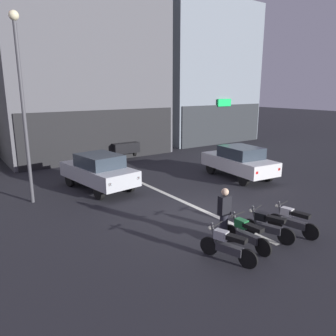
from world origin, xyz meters
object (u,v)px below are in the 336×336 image
object	(u,v)px
car_black_down_street	(114,142)
motorcycle_silver_row_leftmost	(227,245)
car_silver_crossing_near	(99,170)
motorcycle_white_row_right_mid	(292,220)
motorcycle_black_row_centre	(267,225)
street_lamp	(22,92)
person_by_motorcycles	(224,215)
car_white_parked_kerbside	(239,161)
motorcycle_green_row_left_mid	(246,233)

from	to	relation	value
car_black_down_street	motorcycle_silver_row_leftmost	world-z (taller)	car_black_down_street
car_silver_crossing_near	motorcycle_white_row_right_mid	bearing A→B (deg)	-68.91
motorcycle_black_row_centre	motorcycle_white_row_right_mid	bearing A→B (deg)	-12.17
car_black_down_street	street_lamp	world-z (taller)	street_lamp
motorcycle_silver_row_leftmost	street_lamp	bearing A→B (deg)	111.66
street_lamp	person_by_motorcycles	size ratio (longest dim) A/B	4.31
car_white_parked_kerbside	street_lamp	xyz separation A→B (m)	(-9.62, 2.16, 3.46)
car_white_parked_kerbside	motorcycle_black_row_centre	bearing A→B (deg)	-130.09
car_white_parked_kerbside	person_by_motorcycles	xyz separation A→B (m)	(-5.76, -4.79, -0.03)
car_white_parked_kerbside	motorcycle_white_row_right_mid	world-z (taller)	car_white_parked_kerbside
street_lamp	motorcycle_black_row_centre	distance (m)	9.92
car_white_parked_kerbside	car_black_down_street	world-z (taller)	same
street_lamp	motorcycle_silver_row_leftmost	distance (m)	9.30
motorcycle_white_row_right_mid	car_black_down_street	bearing A→B (deg)	86.06
car_black_down_street	motorcycle_black_row_centre	size ratio (longest dim) A/B	2.55
car_silver_crossing_near	street_lamp	world-z (taller)	street_lamp
car_black_down_street	person_by_motorcycles	bearing A→B (deg)	-102.72
car_white_parked_kerbside	motorcycle_green_row_left_mid	world-z (taller)	car_white_parked_kerbside
car_white_parked_kerbside	person_by_motorcycles	world-z (taller)	person_by_motorcycles
car_white_parked_kerbside	person_by_motorcycles	bearing A→B (deg)	-140.26
car_silver_crossing_near	car_black_down_street	world-z (taller)	same
street_lamp	motorcycle_green_row_left_mid	xyz separation A→B (m)	(4.08, -7.65, -3.89)
car_silver_crossing_near	motorcycle_green_row_left_mid	xyz separation A→B (m)	(1.15, -7.74, -0.43)
motorcycle_silver_row_leftmost	motorcycle_black_row_centre	bearing A→B (deg)	6.93
motorcycle_black_row_centre	car_silver_crossing_near	bearing A→B (deg)	105.21
street_lamp	car_black_down_street	bearing A→B (deg)	44.94
motorcycle_silver_row_leftmost	motorcycle_white_row_right_mid	bearing A→B (deg)	0.51
car_silver_crossing_near	motorcycle_white_row_right_mid	world-z (taller)	car_silver_crossing_near
car_silver_crossing_near	motorcycle_silver_row_leftmost	distance (m)	7.96
car_black_down_street	motorcycle_black_row_centre	world-z (taller)	car_black_down_street
street_lamp	motorcycle_green_row_left_mid	world-z (taller)	street_lamp
car_white_parked_kerbside	motorcycle_white_row_right_mid	bearing A→B (deg)	-122.70
motorcycle_green_row_left_mid	car_black_down_street	bearing A→B (deg)	78.69
street_lamp	motorcycle_green_row_left_mid	distance (m)	9.50
motorcycle_silver_row_leftmost	person_by_motorcycles	size ratio (longest dim) A/B	0.97
motorcycle_white_row_right_mid	car_silver_crossing_near	bearing A→B (deg)	111.09
motorcycle_silver_row_leftmost	motorcycle_black_row_centre	size ratio (longest dim) A/B	1.00
car_black_down_street	motorcycle_green_row_left_mid	bearing A→B (deg)	-101.31
car_black_down_street	motorcycle_white_row_right_mid	bearing A→B (deg)	-93.94
street_lamp	motorcycle_silver_row_leftmost	xyz separation A→B (m)	(3.12, -7.85, -3.89)
car_silver_crossing_near	car_white_parked_kerbside	world-z (taller)	same
car_silver_crossing_near	street_lamp	xyz separation A→B (m)	(-2.93, -0.09, 3.46)
motorcycle_silver_row_leftmost	person_by_motorcycles	distance (m)	1.23
car_black_down_street	motorcycle_silver_row_leftmost	distance (m)	15.35
car_white_parked_kerbside	motorcycle_silver_row_leftmost	distance (m)	8.65
motorcycle_white_row_right_mid	person_by_motorcycles	world-z (taller)	person_by_motorcycles
person_by_motorcycles	motorcycle_black_row_centre	bearing A→B (deg)	-29.57
car_silver_crossing_near	person_by_motorcycles	size ratio (longest dim) A/B	2.57
car_white_parked_kerbside	motorcycle_silver_row_leftmost	bearing A→B (deg)	-138.82
car_black_down_street	street_lamp	bearing A→B (deg)	-135.06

